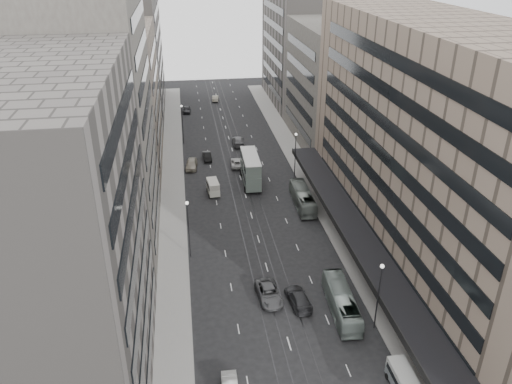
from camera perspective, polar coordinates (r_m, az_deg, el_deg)
ground at (r=59.22m, az=2.56°, el=-12.97°), size 220.00×220.00×0.00m
sidewalk_right at (r=92.94m, az=5.47°, el=2.51°), size 4.00×125.00×0.15m
sidewalk_left at (r=90.49m, az=-9.47°, el=1.57°), size 4.00×125.00×0.15m
department_store at (r=65.20m, az=20.34°, el=4.43°), size 19.20×60.00×30.00m
building_right_mid at (r=104.79m, az=9.02°, el=11.99°), size 15.00×28.00×24.00m
building_right_far at (r=132.63m, az=5.22°, el=16.09°), size 15.00×32.00×28.00m
building_left_a at (r=44.85m, az=-23.09°, el=-6.15°), size 15.00×28.00×30.00m
building_left_b at (r=68.14m, az=-18.57°, el=7.48°), size 15.00×26.00×34.00m
building_left_c at (r=94.99m, az=-15.86°, el=10.14°), size 15.00×28.00×25.00m
building_left_d at (r=126.62m, az=-14.42°, el=14.91°), size 15.00×38.00×28.00m
lamp_right_near at (r=54.74m, az=13.89°, el=-10.73°), size 0.44×0.44×8.32m
lamp_right_far at (r=88.21m, az=4.53°, el=4.82°), size 0.44×0.44×8.32m
lamp_left_near at (r=65.39m, az=-7.76°, el=-3.50°), size 0.44×0.44×8.32m
lamp_left_far at (r=104.93m, az=-8.43°, el=8.18°), size 0.44×0.44×8.32m
bus_near at (r=58.45m, az=9.75°, el=-12.25°), size 2.94×10.18×2.80m
bus_far at (r=79.64m, az=5.34°, el=-0.67°), size 2.70×10.44×2.89m
double_decker at (r=86.35m, az=-0.62°, el=2.69°), size 3.12×9.57×5.20m
vw_microbus at (r=51.43m, az=16.44°, el=-19.87°), size 1.96×4.23×2.27m
panel_van at (r=83.42m, az=-4.93°, el=0.58°), size 2.17×3.97×2.41m
sedan_2 at (r=59.89m, az=1.48°, el=-11.49°), size 2.90×5.68×1.54m
sedan_3 at (r=59.35m, az=4.86°, el=-11.99°), size 2.67×5.56×1.56m
sedan_4 at (r=93.88m, az=-7.38°, el=3.18°), size 2.59×5.23×1.71m
sedan_5 at (r=97.42m, az=-5.63°, el=4.07°), size 1.76×4.42×1.43m
sedan_6 at (r=94.21m, az=-2.19°, el=3.37°), size 2.68×5.13×1.38m
sedan_7 at (r=104.50m, az=-2.03°, el=5.84°), size 2.55×5.90×1.69m
sedan_8 at (r=126.87m, az=-7.93°, el=9.32°), size 2.10×4.60×1.53m
sedan_9 at (r=136.15m, az=-4.66°, el=10.65°), size 2.02×4.57×1.46m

